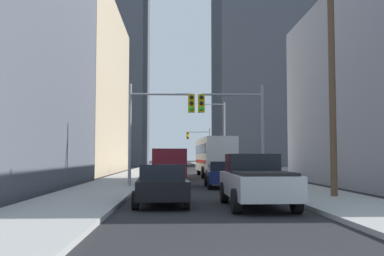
{
  "coord_description": "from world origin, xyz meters",
  "views": [
    {
      "loc": [
        -1.26,
        -5.91,
        1.79
      ],
      "look_at": [
        0.0,
        27.45,
        3.9
      ],
      "focal_mm": 42.65,
      "sensor_mm": 36.0,
      "label": 1
    }
  ],
  "objects_px": {
    "city_bus": "(214,155)",
    "sedan_white": "(171,166)",
    "cargo_van_maroon": "(168,165)",
    "traffic_signal_near_left": "(158,118)",
    "pickup_truck_silver": "(256,181)",
    "sedan_black": "(162,185)",
    "sedan_navy": "(223,174)",
    "traffic_signal_far_right": "(200,141)",
    "sedan_grey": "(171,169)",
    "traffic_signal_near_right": "(235,118)"
  },
  "relations": [
    {
      "from": "traffic_signal_far_right",
      "to": "cargo_van_maroon",
      "type": "bearing_deg",
      "value": -96.08
    },
    {
      "from": "sedan_black",
      "to": "sedan_navy",
      "type": "distance_m",
      "value": 9.94
    },
    {
      "from": "sedan_navy",
      "to": "traffic_signal_far_right",
      "type": "distance_m",
      "value": 40.24
    },
    {
      "from": "pickup_truck_silver",
      "to": "sedan_black",
      "type": "xyz_separation_m",
      "value": [
        -3.36,
        0.62,
        -0.16
      ]
    },
    {
      "from": "sedan_white",
      "to": "traffic_signal_near_left",
      "type": "bearing_deg",
      "value": -91.39
    },
    {
      "from": "cargo_van_maroon",
      "to": "traffic_signal_near_left",
      "type": "relative_size",
      "value": 0.88
    },
    {
      "from": "cargo_van_maroon",
      "to": "sedan_navy",
      "type": "relative_size",
      "value": 1.25
    },
    {
      "from": "pickup_truck_silver",
      "to": "traffic_signal_near_right",
      "type": "relative_size",
      "value": 0.9
    },
    {
      "from": "sedan_grey",
      "to": "traffic_signal_far_right",
      "type": "distance_m",
      "value": 29.55
    },
    {
      "from": "traffic_signal_near_left",
      "to": "city_bus",
      "type": "bearing_deg",
      "value": 72.96
    },
    {
      "from": "sedan_navy",
      "to": "traffic_signal_near_left",
      "type": "relative_size",
      "value": 0.71
    },
    {
      "from": "pickup_truck_silver",
      "to": "traffic_signal_far_right",
      "type": "relative_size",
      "value": 0.9
    },
    {
      "from": "sedan_black",
      "to": "cargo_van_maroon",
      "type": "bearing_deg",
      "value": 89.69
    },
    {
      "from": "pickup_truck_silver",
      "to": "cargo_van_maroon",
      "type": "distance_m",
      "value": 12.81
    },
    {
      "from": "city_bus",
      "to": "sedan_navy",
      "type": "bearing_deg",
      "value": -92.97
    },
    {
      "from": "sedan_black",
      "to": "sedan_grey",
      "type": "relative_size",
      "value": 1.01
    },
    {
      "from": "cargo_van_maroon",
      "to": "traffic_signal_near_right",
      "type": "bearing_deg",
      "value": -32.21
    },
    {
      "from": "sedan_grey",
      "to": "sedan_white",
      "type": "bearing_deg",
      "value": 90.53
    },
    {
      "from": "sedan_navy",
      "to": "traffic_signal_near_right",
      "type": "distance_m",
      "value": 3.35
    },
    {
      "from": "sedan_black",
      "to": "traffic_signal_near_left",
      "type": "relative_size",
      "value": 0.71
    },
    {
      "from": "pickup_truck_silver",
      "to": "traffic_signal_far_right",
      "type": "height_order",
      "value": "traffic_signal_far_right"
    },
    {
      "from": "sedan_navy",
      "to": "traffic_signal_near_left",
      "type": "xyz_separation_m",
      "value": [
        -3.73,
        -0.07,
        3.27
      ]
    },
    {
      "from": "cargo_van_maroon",
      "to": "sedan_grey",
      "type": "distance_m",
      "value": 8.65
    },
    {
      "from": "cargo_van_maroon",
      "to": "traffic_signal_near_left",
      "type": "height_order",
      "value": "traffic_signal_near_left"
    },
    {
      "from": "pickup_truck_silver",
      "to": "sedan_navy",
      "type": "bearing_deg",
      "value": 90.7
    },
    {
      "from": "traffic_signal_near_right",
      "to": "traffic_signal_far_right",
      "type": "relative_size",
      "value": 1.0
    },
    {
      "from": "sedan_grey",
      "to": "traffic_signal_far_right",
      "type": "relative_size",
      "value": 0.7
    },
    {
      "from": "cargo_van_maroon",
      "to": "traffic_signal_near_right",
      "type": "relative_size",
      "value": 0.88
    },
    {
      "from": "sedan_navy",
      "to": "traffic_signal_near_left",
      "type": "height_order",
      "value": "traffic_signal_near_left"
    },
    {
      "from": "sedan_black",
      "to": "traffic_signal_near_left",
      "type": "xyz_separation_m",
      "value": [
        -0.5,
        9.32,
        3.27
      ]
    },
    {
      "from": "cargo_van_maroon",
      "to": "sedan_grey",
      "type": "relative_size",
      "value": 1.26
    },
    {
      "from": "sedan_navy",
      "to": "traffic_signal_near_right",
      "type": "relative_size",
      "value": 0.71
    },
    {
      "from": "city_bus",
      "to": "traffic_signal_far_right",
      "type": "bearing_deg",
      "value": 89.8
    },
    {
      "from": "sedan_black",
      "to": "sedan_white",
      "type": "distance_m",
      "value": 33.03
    },
    {
      "from": "sedan_navy",
      "to": "sedan_grey",
      "type": "xyz_separation_m",
      "value": [
        -3.04,
        10.99,
        0.0
      ]
    },
    {
      "from": "sedan_black",
      "to": "traffic_signal_far_right",
      "type": "height_order",
      "value": "traffic_signal_far_right"
    },
    {
      "from": "sedan_navy",
      "to": "sedan_black",
      "type": "bearing_deg",
      "value": -109.01
    },
    {
      "from": "city_bus",
      "to": "pickup_truck_silver",
      "type": "xyz_separation_m",
      "value": [
        -0.64,
        -24.6,
        -1.0
      ]
    },
    {
      "from": "sedan_black",
      "to": "sedan_grey",
      "type": "height_order",
      "value": "same"
    },
    {
      "from": "cargo_van_maroon",
      "to": "sedan_navy",
      "type": "xyz_separation_m",
      "value": [
        3.17,
        -2.36,
        -0.52
      ]
    },
    {
      "from": "city_bus",
      "to": "sedan_white",
      "type": "xyz_separation_m",
      "value": [
        -3.92,
        9.05,
        -1.16
      ]
    },
    {
      "from": "sedan_black",
      "to": "traffic_signal_far_right",
      "type": "bearing_deg",
      "value": 85.29
    },
    {
      "from": "sedan_grey",
      "to": "traffic_signal_near_left",
      "type": "distance_m",
      "value": 11.56
    },
    {
      "from": "sedan_navy",
      "to": "sedan_grey",
      "type": "relative_size",
      "value": 1.01
    },
    {
      "from": "city_bus",
      "to": "sedan_navy",
      "type": "height_order",
      "value": "city_bus"
    },
    {
      "from": "traffic_signal_far_right",
      "to": "traffic_signal_near_right",
      "type": "bearing_deg",
      "value": -90.23
    },
    {
      "from": "pickup_truck_silver",
      "to": "sedan_black",
      "type": "height_order",
      "value": "pickup_truck_silver"
    },
    {
      "from": "pickup_truck_silver",
      "to": "traffic_signal_far_right",
      "type": "bearing_deg",
      "value": 89.17
    },
    {
      "from": "cargo_van_maroon",
      "to": "traffic_signal_far_right",
      "type": "xyz_separation_m",
      "value": [
        4.02,
        37.74,
        2.74
      ]
    },
    {
      "from": "pickup_truck_silver",
      "to": "traffic_signal_far_right",
      "type": "distance_m",
      "value": 50.22
    }
  ]
}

